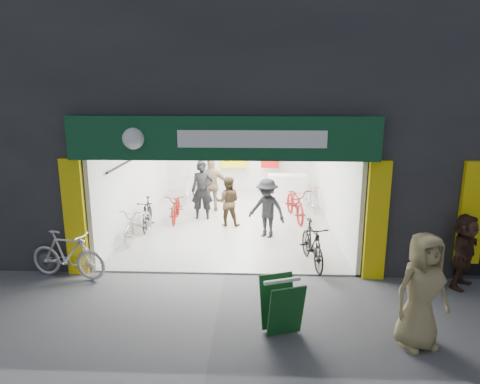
# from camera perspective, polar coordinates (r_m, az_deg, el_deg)

# --- Properties ---
(ground) EXTENTS (60.00, 60.00, 0.00)m
(ground) POSITION_cam_1_polar(r_m,az_deg,el_deg) (9.71, -2.11, -10.92)
(ground) COLOR #56565B
(ground) RESTS_ON ground
(building) EXTENTS (17.00, 10.27, 8.00)m
(building) POSITION_cam_1_polar(r_m,az_deg,el_deg) (13.81, 3.28, 14.72)
(building) COLOR #232326
(building) RESTS_ON ground
(bike_left_front) EXTENTS (0.84, 1.88, 0.95)m
(bike_left_front) POSITION_cam_1_polar(r_m,az_deg,el_deg) (11.97, -13.37, -4.07)
(bike_left_front) COLOR #A2A2A6
(bike_left_front) RESTS_ON ground
(bike_left_midfront) EXTENTS (0.59, 1.58, 0.93)m
(bike_left_midfront) POSITION_cam_1_polar(r_m,az_deg,el_deg) (12.83, -12.27, -2.89)
(bike_left_midfront) COLOR black
(bike_left_midfront) RESTS_ON ground
(bike_left_midback) EXTENTS (0.71, 1.73, 0.89)m
(bike_left_midback) POSITION_cam_1_polar(r_m,az_deg,el_deg) (13.52, -8.49, -1.96)
(bike_left_midback) COLOR maroon
(bike_left_midback) RESTS_ON ground
(bike_left_back) EXTENTS (0.58, 1.86, 1.11)m
(bike_left_back) POSITION_cam_1_polar(r_m,az_deg,el_deg) (15.78, -6.87, 0.73)
(bike_left_back) COLOR silver
(bike_left_back) RESTS_ON ground
(bike_right_front) EXTENTS (0.75, 1.81, 1.06)m
(bike_right_front) POSITION_cam_1_polar(r_m,az_deg,el_deg) (10.12, 9.61, -6.85)
(bike_right_front) COLOR black
(bike_right_front) RESTS_ON ground
(bike_right_mid) EXTENTS (1.02, 2.13, 1.07)m
(bike_right_mid) POSITION_cam_1_polar(r_m,az_deg,el_deg) (13.54, 7.41, -1.51)
(bike_right_mid) COLOR maroon
(bike_right_mid) RESTS_ON ground
(bike_right_back) EXTENTS (0.68, 1.67, 0.97)m
(bike_right_back) POSITION_cam_1_polar(r_m,az_deg,el_deg) (14.59, 9.32, -0.68)
(bike_right_back) COLOR #AFAFB4
(bike_right_back) RESTS_ON ground
(parked_bike) EXTENTS (1.85, 0.84, 1.07)m
(parked_bike) POSITION_cam_1_polar(r_m,az_deg,el_deg) (10.07, -21.99, -7.75)
(parked_bike) COLOR silver
(parked_bike) RESTS_ON ground
(customer_a) EXTENTS (0.70, 0.47, 1.89)m
(customer_a) POSITION_cam_1_polar(r_m,az_deg,el_deg) (13.38, -5.05, 0.18)
(customer_a) COLOR black
(customer_a) RESTS_ON ground
(customer_b) EXTENTS (0.75, 0.60, 1.52)m
(customer_b) POSITION_cam_1_polar(r_m,az_deg,el_deg) (12.73, -1.64, -1.32)
(customer_b) COLOR #3C2C1B
(customer_b) RESTS_ON ground
(customer_c) EXTENTS (1.25, 1.08, 1.68)m
(customer_c) POSITION_cam_1_polar(r_m,az_deg,el_deg) (11.70, 3.60, -2.27)
(customer_c) COLOR black
(customer_c) RESTS_ON ground
(customer_d) EXTENTS (1.09, 0.49, 1.84)m
(customer_d) POSITION_cam_1_polar(r_m,az_deg,el_deg) (14.22, -3.77, 0.89)
(customer_d) COLOR #876C4E
(customer_d) RESTS_ON ground
(pedestrian_near) EXTENTS (1.07, 0.87, 1.91)m
(pedestrian_near) POSITION_cam_1_polar(r_m,az_deg,el_deg) (7.41, 23.07, -12.07)
(pedestrian_near) COLOR olive
(pedestrian_near) RESTS_ON ground
(pedestrian_far) EXTENTS (1.32, 1.40, 1.58)m
(pedestrian_far) POSITION_cam_1_polar(r_m,az_deg,el_deg) (9.98, 27.72, -6.97)
(pedestrian_far) COLOR #3A241A
(pedestrian_far) RESTS_ON ground
(sandwich_board) EXTENTS (0.78, 0.79, 0.94)m
(sandwich_board) POSITION_cam_1_polar(r_m,az_deg,el_deg) (7.42, 5.57, -14.71)
(sandwich_board) COLOR #104219
(sandwich_board) RESTS_ON ground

